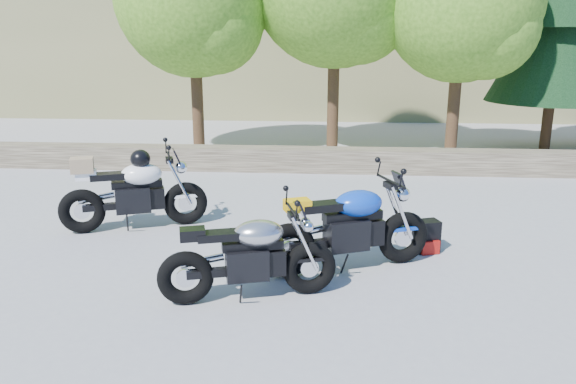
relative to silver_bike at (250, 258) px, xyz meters
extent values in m
plane|color=gray|center=(0.08, 0.74, -0.48)|extent=(90.00, 90.00, 0.00)
cube|color=#443B2D|center=(0.08, 6.24, -0.23)|extent=(22.00, 0.55, 0.50)
cylinder|color=#382314|center=(-2.42, 7.94, 1.03)|extent=(0.28, 0.28, 3.02)
sphere|color=#376D18|center=(-1.92, 7.64, 2.65)|extent=(2.38, 2.38, 2.38)
cylinder|color=#382314|center=(0.88, 8.34, 1.20)|extent=(0.28, 0.28, 3.36)
sphere|color=#376D18|center=(1.38, 8.04, 3.00)|extent=(2.64, 2.64, 2.64)
cylinder|color=#382314|center=(3.68, 7.74, 0.97)|extent=(0.28, 0.28, 2.91)
sphere|color=#376D18|center=(4.18, 7.44, 2.53)|extent=(2.29, 2.29, 2.29)
cylinder|color=#382314|center=(6.28, 8.94, 0.60)|extent=(0.26, 0.26, 2.16)
cone|color=black|center=(6.28, 8.94, 2.40)|extent=(3.17, 3.17, 3.24)
torus|color=black|center=(0.64, 0.18, -0.18)|extent=(0.62, 0.31, 0.61)
torus|color=black|center=(-0.67, -0.19, -0.18)|extent=(0.62, 0.31, 0.61)
cylinder|color=silver|center=(0.64, 0.18, -0.18)|extent=(0.21, 0.09, 0.21)
cylinder|color=silver|center=(-0.67, -0.19, -0.18)|extent=(0.21, 0.09, 0.21)
cube|color=black|center=(-0.03, -0.01, -0.07)|extent=(0.51, 0.40, 0.34)
cube|color=black|center=(0.03, 0.01, 0.14)|extent=(0.68, 0.33, 0.09)
ellipsoid|color=#B1B2B6|center=(0.10, 0.03, 0.28)|extent=(0.62, 0.50, 0.29)
cube|color=black|center=(-0.30, -0.09, 0.28)|extent=(0.51, 0.33, 0.09)
cube|color=black|center=(-0.58, -0.16, 0.31)|extent=(0.31, 0.25, 0.12)
cylinder|color=black|center=(0.46, 0.13, 0.49)|extent=(0.20, 0.61, 0.03)
sphere|color=silver|center=(0.61, 0.17, 0.33)|extent=(0.17, 0.17, 0.17)
torus|color=black|center=(-1.35, 2.48, -0.15)|extent=(0.68, 0.39, 0.67)
torus|color=black|center=(-2.76, 1.96, -0.15)|extent=(0.68, 0.39, 0.67)
cylinder|color=silver|center=(-1.35, 2.48, -0.15)|extent=(0.23, 0.12, 0.23)
cylinder|color=silver|center=(-2.76, 1.96, -0.15)|extent=(0.23, 0.12, 0.23)
cube|color=black|center=(-2.08, 2.21, -0.02)|extent=(0.58, 0.47, 0.38)
cube|color=black|center=(-2.01, 2.24, 0.21)|extent=(0.74, 0.41, 0.10)
ellipsoid|color=white|center=(-1.94, 2.26, 0.35)|extent=(0.70, 0.59, 0.32)
cube|color=black|center=(-2.37, 2.10, 0.35)|extent=(0.57, 0.40, 0.09)
cube|color=white|center=(-2.66, 1.99, 0.40)|extent=(0.35, 0.30, 0.14)
cylinder|color=black|center=(-1.55, 2.41, 0.59)|extent=(0.27, 0.66, 0.03)
sphere|color=silver|center=(-1.39, 2.47, 0.42)|extent=(0.19, 0.19, 0.19)
ellipsoid|color=black|center=(-1.94, 2.26, 0.58)|extent=(0.38, 0.39, 0.28)
cube|color=#8C7251|center=(-2.70, 1.98, 0.54)|extent=(0.39, 0.36, 0.21)
torus|color=black|center=(1.79, 1.18, -0.14)|extent=(0.69, 0.41, 0.68)
torus|color=black|center=(0.38, 0.62, -0.14)|extent=(0.69, 0.41, 0.68)
cylinder|color=silver|center=(1.79, 1.18, -0.14)|extent=(0.23, 0.12, 0.23)
cylinder|color=silver|center=(0.38, 0.62, -0.14)|extent=(0.23, 0.12, 0.23)
cube|color=black|center=(1.06, 0.89, -0.02)|extent=(0.59, 0.48, 0.38)
cube|color=black|center=(1.13, 0.92, 0.22)|extent=(0.75, 0.43, 0.11)
ellipsoid|color=#0C39B7|center=(1.20, 0.95, 0.36)|extent=(0.71, 0.60, 0.32)
cube|color=black|center=(0.77, 0.77, 0.36)|extent=(0.58, 0.41, 0.09)
cube|color=yellow|center=(0.47, 0.66, 0.41)|extent=(0.35, 0.31, 0.14)
cylinder|color=black|center=(1.59, 1.10, 0.61)|extent=(0.29, 0.66, 0.03)
sphere|color=silver|center=(1.75, 1.16, 0.43)|extent=(0.19, 0.19, 0.19)
cube|color=black|center=(2.15, 1.60, -0.26)|extent=(0.38, 0.32, 0.43)
cube|color=#A1120D|center=(2.20, 1.47, -0.38)|extent=(0.25, 0.12, 0.18)
camera|label=1|loc=(0.85, -5.62, 2.29)|focal=35.00mm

